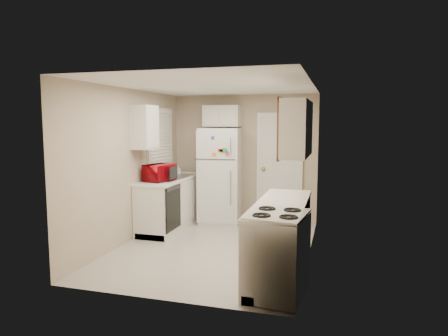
# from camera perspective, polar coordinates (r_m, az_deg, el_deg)

# --- Properties ---
(floor) EXTENTS (3.80, 3.80, 0.00)m
(floor) POSITION_cam_1_polar(r_m,az_deg,el_deg) (6.17, -1.31, -11.19)
(floor) COLOR beige
(floor) RESTS_ON ground
(ceiling) EXTENTS (3.80, 3.80, 0.00)m
(ceiling) POSITION_cam_1_polar(r_m,az_deg,el_deg) (5.90, -1.37, 11.61)
(ceiling) COLOR white
(ceiling) RESTS_ON floor
(wall_left) EXTENTS (3.80, 3.80, 0.00)m
(wall_left) POSITION_cam_1_polar(r_m,az_deg,el_deg) (6.47, -13.25, 0.34)
(wall_left) COLOR #B4A38B
(wall_left) RESTS_ON floor
(wall_right) EXTENTS (3.80, 3.80, 0.00)m
(wall_right) POSITION_cam_1_polar(r_m,az_deg,el_deg) (5.66, 12.32, -0.49)
(wall_right) COLOR #B4A38B
(wall_right) RESTS_ON floor
(wall_back) EXTENTS (2.80, 2.80, 0.00)m
(wall_back) POSITION_cam_1_polar(r_m,az_deg,el_deg) (7.74, 2.86, 1.50)
(wall_back) COLOR #B4A38B
(wall_back) RESTS_ON floor
(wall_front) EXTENTS (2.80, 2.80, 0.00)m
(wall_front) POSITION_cam_1_polar(r_m,az_deg,el_deg) (4.16, -9.17, -2.93)
(wall_front) COLOR #B4A38B
(wall_front) RESTS_ON floor
(left_counter) EXTENTS (0.60, 1.80, 0.90)m
(left_counter) POSITION_cam_1_polar(r_m,az_deg,el_deg) (7.25, -7.53, -4.89)
(left_counter) COLOR silver
(left_counter) RESTS_ON floor
(dishwasher) EXTENTS (0.03, 0.58, 0.72)m
(dishwasher) POSITION_cam_1_polar(r_m,az_deg,el_deg) (6.59, -7.30, -5.68)
(dishwasher) COLOR black
(dishwasher) RESTS_ON floor
(sink) EXTENTS (0.54, 0.74, 0.16)m
(sink) POSITION_cam_1_polar(r_m,az_deg,el_deg) (7.32, -7.11, -1.52)
(sink) COLOR gray
(sink) RESTS_ON left_counter
(microwave) EXTENTS (0.56, 0.39, 0.34)m
(microwave) POSITION_cam_1_polar(r_m,az_deg,el_deg) (6.75, -9.19, -0.59)
(microwave) COLOR #9C0610
(microwave) RESTS_ON left_counter
(soap_bottle) EXTENTS (0.09, 0.09, 0.17)m
(soap_bottle) POSITION_cam_1_polar(r_m,az_deg,el_deg) (7.60, -6.57, -0.15)
(soap_bottle) COLOR white
(soap_bottle) RESTS_ON left_counter
(window_blinds) EXTENTS (0.10, 0.98, 1.08)m
(window_blinds) POSITION_cam_1_polar(r_m,az_deg,el_deg) (7.36, -9.06, 4.29)
(window_blinds) COLOR silver
(window_blinds) RESTS_ON wall_left
(upper_cabinet_left) EXTENTS (0.30, 0.45, 0.70)m
(upper_cabinet_left) POSITION_cam_1_polar(r_m,az_deg,el_deg) (6.56, -11.30, 5.73)
(upper_cabinet_left) COLOR silver
(upper_cabinet_left) RESTS_ON wall_left
(refrigerator) EXTENTS (0.80, 0.78, 1.77)m
(refrigerator) POSITION_cam_1_polar(r_m,az_deg,el_deg) (7.51, -0.46, -1.06)
(refrigerator) COLOR silver
(refrigerator) RESTS_ON floor
(cabinet_over_fridge) EXTENTS (0.70, 0.30, 0.40)m
(cabinet_over_fridge) POSITION_cam_1_polar(r_m,az_deg,el_deg) (7.67, -0.30, 7.44)
(cabinet_over_fridge) COLOR silver
(cabinet_over_fridge) RESTS_ON wall_back
(interior_door) EXTENTS (0.86, 0.06, 2.08)m
(interior_door) POSITION_cam_1_polar(r_m,az_deg,el_deg) (7.59, 7.93, -0.02)
(interior_door) COLOR silver
(interior_door) RESTS_ON floor
(right_counter) EXTENTS (0.60, 2.00, 0.90)m
(right_counter) POSITION_cam_1_polar(r_m,az_deg,el_deg) (5.06, 8.06, -9.92)
(right_counter) COLOR silver
(right_counter) RESTS_ON floor
(stove) EXTENTS (0.67, 0.79, 0.89)m
(stove) POSITION_cam_1_polar(r_m,az_deg,el_deg) (4.45, 7.53, -12.35)
(stove) COLOR silver
(stove) RESTS_ON floor
(upper_cabinet_right) EXTENTS (0.30, 1.20, 0.70)m
(upper_cabinet_right) POSITION_cam_1_polar(r_m,az_deg,el_deg) (5.14, 10.43, 5.56)
(upper_cabinet_right) COLOR silver
(upper_cabinet_right) RESTS_ON wall_right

